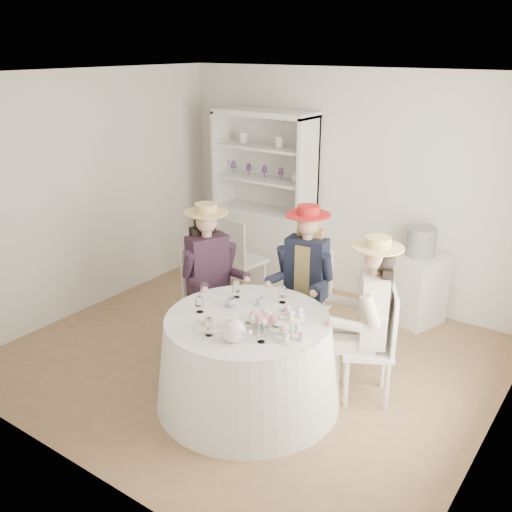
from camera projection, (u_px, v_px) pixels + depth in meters
The scene contains 23 objects.
ground at pixel (250, 357), 5.69m from camera, with size 4.50×4.50×0.00m, color olive.
ceiling at pixel (249, 74), 4.75m from camera, with size 4.50×4.50×0.00m, color white.
wall_back at pixel (348, 186), 6.75m from camera, with size 4.50×4.50×0.00m, color silver.
wall_front at pixel (69, 305), 3.69m from camera, with size 4.50×4.50×0.00m, color silver.
wall_left at pixel (88, 194), 6.43m from camera, with size 4.50×4.50×0.00m, color silver.
wall_right at pixel (509, 285), 4.01m from camera, with size 4.50×4.50×0.00m, color silver.
tea_table at pixel (248, 360), 4.88m from camera, with size 1.59×1.59×0.80m.
hutch at pixel (265, 223), 7.33m from camera, with size 1.36×0.66×2.19m.
side_table at pixel (416, 288), 6.32m from camera, with size 0.50×0.50×0.78m, color silver.
hatbox at pixel (421, 242), 6.13m from camera, with size 0.31×0.31×0.31m, color black.
guest_left at pixel (209, 269), 5.60m from camera, with size 0.64×0.58×1.52m.
guest_mid at pixel (305, 272), 5.53m from camera, with size 0.56×0.59×1.52m.
guest_right at pixel (370, 311), 4.77m from camera, with size 0.64×0.58×1.49m.
spare_chair at pixel (240, 256), 6.82m from camera, with size 0.49×0.49×1.02m.
teacup_a at pixel (231, 303), 4.92m from camera, with size 0.09×0.09×0.07m, color white.
teacup_b at pixel (260, 302), 4.95m from camera, with size 0.07×0.07×0.06m, color white.
teacup_c at pixel (283, 315), 4.72m from camera, with size 0.08×0.08×0.06m, color white.
flower_bowl at pixel (267, 321), 4.62m from camera, with size 0.23×0.23×0.06m, color white.
flower_arrangement at pixel (263, 318), 4.52m from camera, with size 0.20×0.20×0.07m.
table_teapot at pixel (234, 331), 4.35m from camera, with size 0.27×0.19×0.20m.
sandwich_plate at pixel (212, 325), 4.59m from camera, with size 0.28×0.28×0.06m.
cupcake_stand at pixel (292, 328), 4.38m from camera, with size 0.26×0.26×0.25m.
stemware_set at pixel (248, 310), 4.71m from camera, with size 0.88×0.91×0.15m.
Camera 1 is at (2.92, -4.04, 2.94)m, focal length 40.00 mm.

